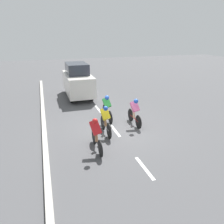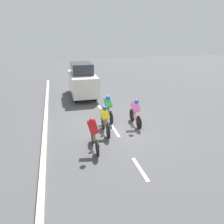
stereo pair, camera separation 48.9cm
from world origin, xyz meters
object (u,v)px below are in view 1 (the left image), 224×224
(cyclist_pink, at_px, (135,111))
(cyclist_green, at_px, (107,107))
(cyclist_red, at_px, (96,133))
(support_car, at_px, (78,81))
(cyclist_yellow, at_px, (105,119))

(cyclist_pink, height_order, cyclist_green, cyclist_green)
(cyclist_red, distance_m, support_car, 7.90)
(cyclist_green, bearing_deg, cyclist_yellow, 71.09)
(cyclist_red, relative_size, support_car, 0.42)
(support_car, bearing_deg, cyclist_red, 85.53)
(cyclist_pink, distance_m, support_car, 6.27)
(cyclist_pink, height_order, support_car, support_car)
(cyclist_pink, distance_m, cyclist_yellow, 1.75)
(cyclist_green, bearing_deg, support_car, -82.55)
(cyclist_pink, bearing_deg, cyclist_yellow, 18.96)
(cyclist_pink, xyz_separation_m, cyclist_red, (2.41, 1.87, 0.01))
(cyclist_yellow, xyz_separation_m, support_car, (0.14, -6.57, 0.42))
(cyclist_yellow, bearing_deg, cyclist_green, -108.91)
(cyclist_green, height_order, support_car, support_car)
(cyclist_yellow, relative_size, support_car, 0.42)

